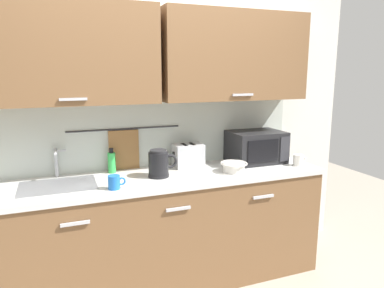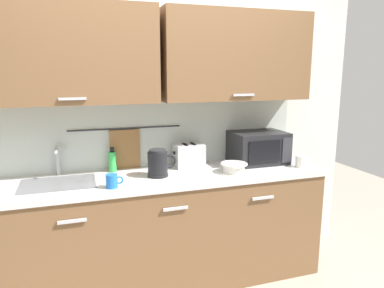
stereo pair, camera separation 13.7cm
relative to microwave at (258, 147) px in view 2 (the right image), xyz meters
name	(u,v)px [view 2 (the right image)]	position (x,y,z in m)	size (l,w,h in m)	color
counter_unit	(164,228)	(-0.87, -0.11, -0.58)	(2.53, 0.64, 0.90)	brown
back_wall_assembly	(156,92)	(-0.86, 0.12, 0.49)	(3.70, 0.41, 2.50)	silver
sink_faucet	(58,157)	(-1.63, 0.12, 0.01)	(0.09, 0.17, 0.22)	#B2B5BA
microwave	(258,147)	(0.00, 0.00, 0.00)	(0.46, 0.35, 0.27)	black
electric_kettle	(158,163)	(-0.92, -0.13, -0.03)	(0.23, 0.16, 0.21)	black
dish_soap_bottle	(112,161)	(-1.23, 0.10, -0.05)	(0.06, 0.06, 0.20)	green
mug_near_sink	(112,181)	(-1.28, -0.31, -0.09)	(0.12, 0.08, 0.09)	blue
mixing_bowl	(234,167)	(-0.33, -0.22, -0.09)	(0.21, 0.21, 0.08)	silver
toaster	(189,155)	(-0.61, 0.07, -0.04)	(0.26, 0.17, 0.19)	#B7BABF
mug_by_kettle	(301,161)	(0.27, -0.24, -0.09)	(0.12, 0.08, 0.09)	silver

